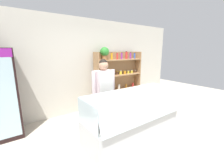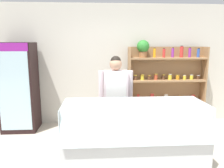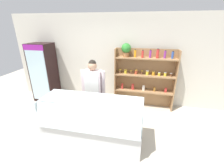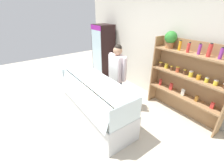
% 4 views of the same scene
% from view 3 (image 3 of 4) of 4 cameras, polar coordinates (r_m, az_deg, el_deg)
% --- Properties ---
extents(ground_plane, '(12.00, 12.00, 0.00)m').
position_cam_3_polar(ground_plane, '(3.44, -5.31, -22.19)').
color(ground_plane, beige).
extents(back_wall, '(6.80, 0.10, 2.70)m').
position_cam_3_polar(back_wall, '(4.68, 1.82, 8.99)').
color(back_wall, beige).
rests_on(back_wall, ground).
extents(drinks_fridge, '(0.69, 0.59, 1.86)m').
position_cam_3_polar(drinks_fridge, '(5.34, -24.46, 3.97)').
color(drinks_fridge, black).
rests_on(drinks_fridge, ground).
extents(shelving_unit, '(1.73, 0.29, 1.91)m').
position_cam_3_polar(shelving_unit, '(4.44, 11.43, 3.99)').
color(shelving_unit, '#9E754C').
rests_on(shelving_unit, ground).
extents(deli_display_case, '(2.05, 0.79, 1.01)m').
position_cam_3_polar(deli_display_case, '(3.36, -7.46, -16.52)').
color(deli_display_case, silver).
rests_on(deli_display_case, ground).
extents(shop_clerk, '(0.60, 0.25, 1.63)m').
position_cam_3_polar(shop_clerk, '(3.70, -7.15, -1.05)').
color(shop_clerk, '#383D51').
rests_on(shop_clerk, ground).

